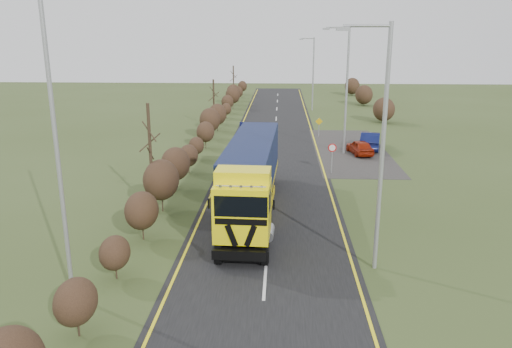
{
  "coord_description": "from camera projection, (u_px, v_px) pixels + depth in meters",
  "views": [
    {
      "loc": [
        0.55,
        -22.02,
        9.55
      ],
      "look_at": [
        -0.77,
        4.24,
        2.17
      ],
      "focal_mm": 35.0,
      "sensor_mm": 36.0,
      "label": 1
    }
  ],
  "objects": [
    {
      "name": "car_red_hatchback",
      "position": [
        360.0,
        147.0,
        40.96
      ],
      "size": [
        2.08,
        3.77,
        1.21
      ],
      "primitive_type": "imported",
      "rotation": [
        0.0,
        0.0,
        3.33
      ],
      "color": "maroon",
      "rests_on": "ground"
    },
    {
      "name": "ground",
      "position": [
        268.0,
        242.0,
        23.78
      ],
      "size": [
        160.0,
        160.0,
        0.0
      ],
      "primitive_type": "plane",
      "color": "#35441D",
      "rests_on": "ground"
    },
    {
      "name": "streetlight_mid",
      "position": [
        345.0,
        84.0,
        39.92
      ],
      "size": [
        2.17,
        0.2,
        10.24
      ],
      "color": "#96989B",
      "rests_on": "ground"
    },
    {
      "name": "layby",
      "position": [
        350.0,
        150.0,
        42.69
      ],
      "size": [
        6.0,
        18.0,
        0.02
      ],
      "primitive_type": "cube",
      "color": "#2A2825",
      "rests_on": "ground"
    },
    {
      "name": "streetlight_far",
      "position": [
        312.0,
        71.0,
        63.63
      ],
      "size": [
        1.96,
        0.18,
        9.21
      ],
      "color": "#96989B",
      "rests_on": "ground"
    },
    {
      "name": "lorry",
      "position": [
        251.0,
        173.0,
        27.13
      ],
      "size": [
        2.86,
        14.35,
        3.98
      ],
      "rotation": [
        0.0,
        0.0,
        -0.04
      ],
      "color": "black",
      "rests_on": "ground"
    },
    {
      "name": "lane_markings",
      "position": [
        272.0,
        183.0,
        33.09
      ],
      "size": [
        7.52,
        116.0,
        0.01
      ],
      "color": "yellow",
      "rests_on": "road"
    },
    {
      "name": "road",
      "position": [
        272.0,
        182.0,
        33.39
      ],
      "size": [
        8.0,
        120.0,
        0.02
      ],
      "primitive_type": "cube",
      "color": "black",
      "rests_on": "ground"
    },
    {
      "name": "streetlight_near",
      "position": [
        380.0,
        139.0,
        19.67
      ],
      "size": [
        2.12,
        0.2,
        10.03
      ],
      "color": "#96989B",
      "rests_on": "ground"
    },
    {
      "name": "warning_board",
      "position": [
        319.0,
        125.0,
        48.0
      ],
      "size": [
        0.7,
        0.11,
        1.83
      ],
      "color": "#96989B",
      "rests_on": "ground"
    },
    {
      "name": "hedgerow",
      "position": [
        176.0,
        166.0,
        31.22
      ],
      "size": [
        2.24,
        102.04,
        6.05
      ],
      "color": "black",
      "rests_on": "ground"
    },
    {
      "name": "left_pole",
      "position": [
        57.0,
        155.0,
        17.32
      ],
      "size": [
        0.16,
        0.16,
        10.99
      ],
      "primitive_type": "cylinder",
      "color": "#96989B",
      "rests_on": "ground"
    },
    {
      "name": "speed_sign",
      "position": [
        332.0,
        153.0,
        35.23
      ],
      "size": [
        0.59,
        0.1,
        2.14
      ],
      "color": "#96989B",
      "rests_on": "ground"
    },
    {
      "name": "car_blue_sedan",
      "position": [
        370.0,
        141.0,
        42.84
      ],
      "size": [
        2.46,
        4.72,
        1.48
      ],
      "primitive_type": "imported",
      "rotation": [
        0.0,
        0.0,
        2.93
      ],
      "color": "#0A103C",
      "rests_on": "ground"
    }
  ]
}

